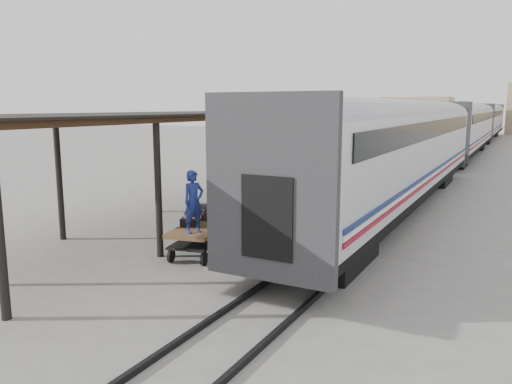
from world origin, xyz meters
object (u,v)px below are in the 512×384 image
object	(u,v)px
baggage_cart	(200,233)
porter	(194,202)
luggage_tug	(331,169)
pedestrian	(295,171)

from	to	relation	value
baggage_cart	porter	size ratio (longest dim) A/B	1.48
luggage_tug	porter	size ratio (longest dim) A/B	1.02
luggage_tug	pedestrian	bearing A→B (deg)	-88.49
porter	luggage_tug	bearing A→B (deg)	28.16
baggage_cart	luggage_tug	xyz separation A→B (m)	(-1.89, 16.53, 0.02)
porter	pedestrian	xyz separation A→B (m)	(-2.69, 13.07, -0.79)
baggage_cart	luggage_tug	world-z (taller)	luggage_tug
porter	baggage_cart	bearing A→B (deg)	42.09
baggage_cart	pedestrian	bearing A→B (deg)	89.23
luggage_tug	porter	bearing A→B (deg)	-73.82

